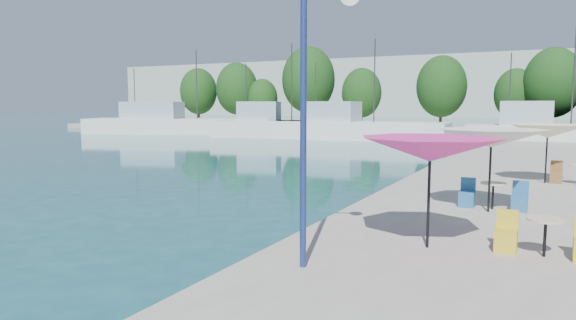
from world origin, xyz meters
The scene contains 20 objects.
quay_far centered at (-8.00, 67.00, 0.30)m, with size 90.00×16.00×0.60m, color gray.
hill_west centered at (-30.00, 160.00, 8.00)m, with size 180.00×40.00×16.00m, color #9CAA9F.
trawler_01 centered at (-29.01, 54.55, 1.07)m, with size 22.46×13.21×10.20m.
trawler_02 centered at (-14.91, 53.80, 1.07)m, with size 14.55×7.53×10.20m.
trawler_03 centered at (-6.57, 54.52, 1.07)m, with size 17.80×4.99×10.20m.
trawler_04 centered at (10.88, 53.16, 1.07)m, with size 13.42×4.09×10.20m.
tree_01 centered at (-37.54, 70.59, 5.44)m, with size 5.67×5.67×8.40m.
tree_02 centered at (-29.65, 69.24, 5.74)m, with size 6.01×6.01×8.90m.
tree_03 centered at (-25.73, 69.81, 4.34)m, with size 4.38×4.38×6.49m.
tree_04 centered at (-18.66, 70.19, 6.80)m, with size 7.25×7.25×10.74m.
tree_05 centered at (-10.68, 69.15, 4.94)m, with size 5.08×5.08×7.53m.
tree_06 centered at (-0.64, 68.79, 5.59)m, with size 5.85×5.85×8.65m.
tree_07 centered at (7.34, 70.46, 4.64)m, with size 4.73×4.73×7.01m.
tree_08 centered at (11.09, 69.35, 5.85)m, with size 6.14×6.14×9.09m.
umbrella_pink centered at (8.97, 16.64, 2.65)m, with size 2.92×2.92×2.31m.
umbrella_white centered at (9.72, 20.99, 2.64)m, with size 2.93×2.93×2.30m.
umbrella_cream centered at (11.04, 27.46, 2.56)m, with size 2.72×2.72×2.21m.
cafe_table_01 centered at (11.15, 17.03, 0.89)m, with size 1.82×0.70×0.76m.
cafe_table_02 centered at (9.78, 21.44, 0.89)m, with size 1.82×0.70×0.76m.
street_lamp centered at (7.51, 14.42, 4.09)m, with size 0.99×0.53×5.03m.
Camera 1 is at (11.16, 6.02, 3.59)m, focal length 32.00 mm.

